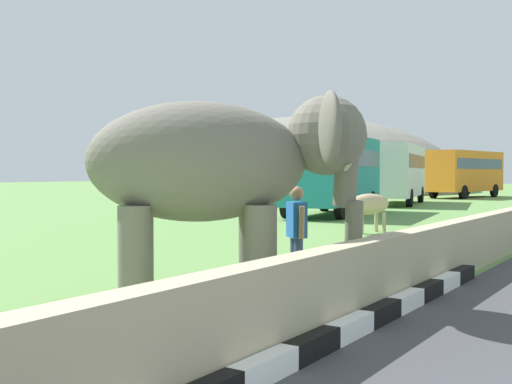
{
  "coord_description": "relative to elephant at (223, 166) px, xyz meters",
  "views": [
    {
      "loc": [
        -3.76,
        0.62,
        1.88
      ],
      "look_at": [
        3.92,
        5.67,
        1.6
      ],
      "focal_mm": 44.88,
      "sensor_mm": 36.0,
      "label": 1
    }
  ],
  "objects": [
    {
      "name": "bus_orange",
      "position": [
        41.8,
        8.0,
        0.1
      ],
      "size": [
        8.89,
        3.84,
        3.5
      ],
      "color": "orange",
      "rests_on": "ground_plane"
    },
    {
      "name": "bus_white",
      "position": [
        29.1,
        8.59,
        0.11
      ],
      "size": [
        9.42,
        4.5,
        3.5
      ],
      "color": "silver",
      "rests_on": "ground_plane"
    },
    {
      "name": "elephant",
      "position": [
        0.0,
        0.0,
        0.0
      ],
      "size": [
        3.74,
        3.9,
        3.0
      ],
      "color": "slate",
      "rests_on": "ground_plane"
    },
    {
      "name": "cow_near",
      "position": [
        11.2,
        2.63,
        -1.11
      ],
      "size": [
        1.88,
        1.21,
        1.23
      ],
      "color": "tan",
      "rests_on": "ground_plane"
    },
    {
      "name": "person_handler",
      "position": [
        1.76,
        -0.2,
        -1.05
      ],
      "size": [
        0.49,
        0.52,
        1.66
      ],
      "color": "navy",
      "rests_on": "ground_plane"
    },
    {
      "name": "bus_teal",
      "position": [
        18.3,
        7.43,
        0.1
      ],
      "size": [
        8.49,
        3.89,
        3.5
      ],
      "color": "teal",
      "rests_on": "ground_plane"
    },
    {
      "name": "barrier_parapet",
      "position": [
        -1.55,
        -2.03,
        -1.48
      ],
      "size": [
        28.0,
        0.36,
        1.0
      ],
      "primitive_type": "cube",
      "color": "tan",
      "rests_on": "ground_plane"
    },
    {
      "name": "hill_east",
      "position": [
        51.45,
        26.59,
        -1.98
      ],
      "size": [
        38.96,
        31.17,
        15.14
      ],
      "color": "slate",
      "rests_on": "ground_plane"
    }
  ]
}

